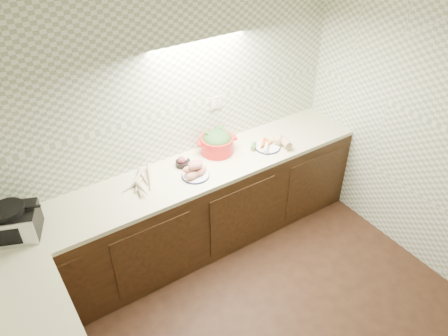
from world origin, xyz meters
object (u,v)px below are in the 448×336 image
onion_bowl (183,162)px  veg_plate (272,143)px  parsnip_pile (143,184)px  dutch_oven (217,142)px  sweet_potato_plate (195,170)px  toaster_oven (12,223)px

onion_bowl → veg_plate: 0.88m
parsnip_pile → onion_bowl: (0.43, 0.08, 0.01)m
dutch_oven → sweet_potato_plate: bearing=-135.7°
parsnip_pile → onion_bowl: size_ratio=2.62×
parsnip_pile → veg_plate: (1.28, -0.11, 0.01)m
veg_plate → dutch_oven: bearing=156.2°
toaster_oven → parsnip_pile: (1.01, 0.01, -0.09)m
toaster_oven → parsnip_pile: bearing=22.4°
onion_bowl → parsnip_pile: bearing=-169.3°
parsnip_pile → veg_plate: 1.29m
sweet_potato_plate → dutch_oven: dutch_oven is taller
parsnip_pile → sweet_potato_plate: size_ratio=1.42×
parsnip_pile → dutch_oven: dutch_oven is taller
toaster_oven → dutch_oven: bearing=25.2°
parsnip_pile → onion_bowl: 0.43m
toaster_oven → sweet_potato_plate: 1.46m
toaster_oven → onion_bowl: toaster_oven is taller
sweet_potato_plate → onion_bowl: size_ratio=1.85×
toaster_oven → sweet_potato_plate: toaster_oven is taller
dutch_oven → veg_plate: bearing=-9.4°
toaster_oven → sweet_potato_plate: size_ratio=1.79×
sweet_potato_plate → dutch_oven: 0.42m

